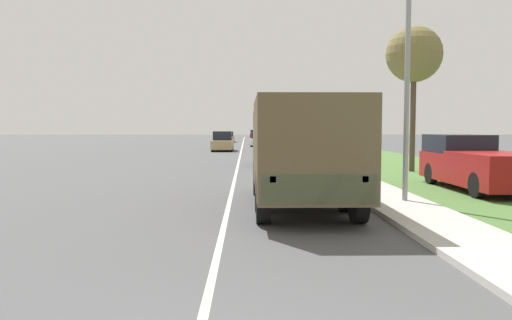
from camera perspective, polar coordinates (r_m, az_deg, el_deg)
The scene contains 13 objects.
ground_plane at distance 43.20m, azimuth -1.71°, elevation 1.04°, with size 180.00×180.00×0.00m, color #4C4C4F.
lane_centre_stripe at distance 43.20m, azimuth -1.71°, elevation 1.04°, with size 0.12×120.00×0.00m.
sidewalk_right at distance 43.38m, azimuth 4.25°, elevation 1.12°, with size 1.80×120.00×0.12m.
grass_strip_right at distance 44.01m, azimuth 9.96°, elevation 1.04°, with size 7.00×120.00×0.02m.
military_truck at distance 12.94m, azimuth 5.12°, elevation 1.43°, with size 2.38×6.89×2.75m.
car_nearest_ahead at distance 27.28m, azimuth 1.68°, elevation 0.78°, with size 1.74×4.03×1.44m.
car_second_ahead at distance 43.37m, azimuth -3.83°, elevation 2.04°, with size 1.82×4.15×1.70m.
car_third_ahead at distance 54.10m, azimuth 0.29°, elevation 2.31°, with size 1.80×4.86×1.49m.
car_fourth_ahead at distance 68.42m, azimuth -3.28°, elevation 2.61°, with size 1.80×4.77×1.45m.
car_farthest_ahead at distance 84.20m, azimuth -0.06°, elevation 2.87°, with size 1.91×4.88×1.57m.
pickup_truck at distance 18.08m, azimuth 23.70°, elevation -0.37°, with size 1.95×5.52×1.80m.
lamp_post at distance 14.05m, azimuth 16.14°, elevation 12.83°, with size 1.69×0.24×7.09m.
tree_mid_right at distance 24.48m, azimuth 17.62°, elevation 11.32°, with size 2.56×2.56×6.69m.
Camera 1 is at (0.49, -3.15, 2.10)m, focal length 35.00 mm.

